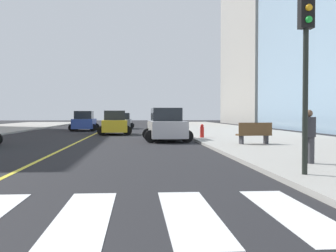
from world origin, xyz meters
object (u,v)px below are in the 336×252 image
(car_gray_third, at_px, (123,121))
(pedestrian_waiting_east, at_px, (309,134))
(car_yellow_nearest, at_px, (115,123))
(fire_hydrant, at_px, (202,131))
(car_blue_second, at_px, (84,122))
(car_silver_fourth, at_px, (166,126))
(park_bench, at_px, (254,134))
(traffic_light_near_corner, at_px, (306,45))

(car_gray_third, xyz_separation_m, pedestrian_waiting_east, (7.06, -36.10, 0.23))
(car_yellow_nearest, xyz_separation_m, fire_hydrant, (6.17, -7.70, -0.35))
(car_blue_second, relative_size, car_silver_fourth, 0.94)
(car_blue_second, height_order, pedestrian_waiting_east, car_blue_second)
(park_bench, height_order, pedestrian_waiting_east, pedestrian_waiting_east)
(fire_hydrant, bearing_deg, pedestrian_waiting_east, -85.60)
(car_blue_second, bearing_deg, park_bench, -62.23)
(car_yellow_nearest, xyz_separation_m, car_silver_fourth, (3.72, -8.88, 0.05))
(car_gray_third, bearing_deg, pedestrian_waiting_east, 102.41)
(fire_hydrant, bearing_deg, car_blue_second, 121.88)
(pedestrian_waiting_east, bearing_deg, fire_hydrant, -31.52)
(fire_hydrant, bearing_deg, traffic_light_near_corner, -89.90)
(car_blue_second, relative_size, pedestrian_waiting_east, 2.63)
(car_silver_fourth, bearing_deg, fire_hydrant, -156.28)
(park_bench, xyz_separation_m, fire_hydrant, (-1.79, 6.16, -0.11))
(car_gray_third, relative_size, fire_hydrant, 4.64)
(park_bench, xyz_separation_m, pedestrian_waiting_east, (-0.65, -8.54, 0.40))
(park_bench, distance_m, fire_hydrant, 6.42)
(car_gray_third, height_order, park_bench, car_gray_third)
(traffic_light_near_corner, distance_m, fire_hydrant, 17.34)
(car_yellow_nearest, distance_m, fire_hydrant, 9.88)
(car_yellow_nearest, distance_m, car_blue_second, 8.53)
(car_gray_third, relative_size, pedestrian_waiting_east, 2.43)
(car_blue_second, distance_m, traffic_light_near_corner, 34.09)
(car_blue_second, height_order, car_silver_fourth, car_silver_fourth)
(traffic_light_near_corner, xyz_separation_m, pedestrian_waiting_east, (1.10, 2.39, -2.41))
(traffic_light_near_corner, bearing_deg, park_bench, -99.12)
(park_bench, bearing_deg, car_yellow_nearest, 24.60)
(traffic_light_near_corner, relative_size, pedestrian_waiting_east, 2.80)
(car_silver_fourth, relative_size, fire_hydrant, 5.34)
(pedestrian_waiting_east, bearing_deg, car_silver_fourth, -21.06)
(car_yellow_nearest, height_order, fire_hydrant, car_yellow_nearest)
(car_silver_fourth, xyz_separation_m, traffic_light_near_corner, (2.49, -15.92, 2.52))
(car_silver_fourth, relative_size, traffic_light_near_corner, 1.00)
(traffic_light_near_corner, bearing_deg, car_silver_fourth, -81.12)
(car_gray_third, xyz_separation_m, fire_hydrant, (5.93, -21.40, -0.28))
(traffic_light_near_corner, bearing_deg, car_gray_third, -81.20)
(car_yellow_nearest, relative_size, fire_hydrant, 5.10)
(car_gray_third, bearing_deg, car_blue_second, 59.20)
(car_gray_third, bearing_deg, fire_hydrant, 106.83)
(car_yellow_nearest, height_order, traffic_light_near_corner, traffic_light_near_corner)
(car_silver_fourth, bearing_deg, car_gray_third, -83.19)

